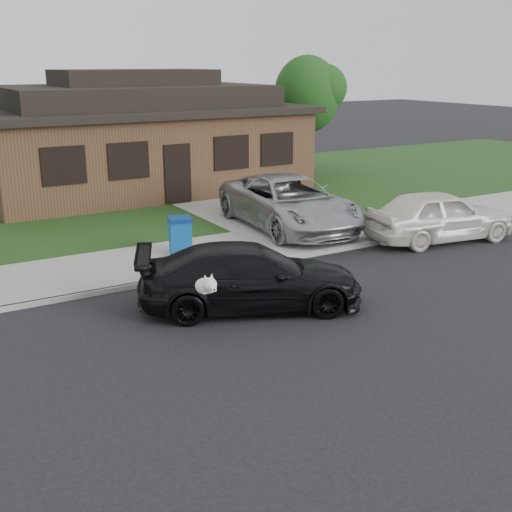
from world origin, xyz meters
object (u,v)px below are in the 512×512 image
sedan (250,277)px  minivan (289,203)px  recycling_bin (180,235)px  white_compact (439,215)px

sedan → minivan: (4.22, 4.94, 0.24)m
sedan → recycling_bin: (0.21, 4.10, -0.06)m
white_compact → recycling_bin: (-7.27, 2.22, -0.13)m
minivan → white_compact: minivan is taller
minivan → white_compact: size_ratio=1.28×
minivan → white_compact: bearing=-38.5°
white_compact → recycling_bin: bearing=81.7°
sedan → minivan: minivan is taller
minivan → recycling_bin: size_ratio=5.66×
sedan → minivan: bearing=-17.7°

